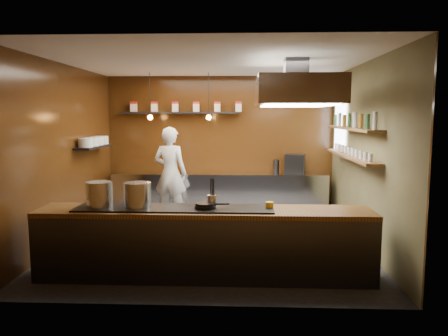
# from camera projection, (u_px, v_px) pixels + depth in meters

# --- Properties ---
(floor) EXTENTS (5.00, 5.00, 0.00)m
(floor) POSITION_uv_depth(u_px,v_px,m) (213.00, 242.00, 7.42)
(floor) COLOR black
(floor) RESTS_ON ground
(back_wall) EXTENTS (5.00, 0.00, 5.00)m
(back_wall) POSITION_uv_depth(u_px,v_px,m) (221.00, 144.00, 9.72)
(back_wall) COLOR black
(back_wall) RESTS_ON ground
(left_wall) EXTENTS (0.00, 5.00, 5.00)m
(left_wall) POSITION_uv_depth(u_px,v_px,m) (65.00, 154.00, 7.35)
(left_wall) COLOR black
(left_wall) RESTS_ON ground
(right_wall) EXTENTS (0.00, 5.00, 5.00)m
(right_wall) POSITION_uv_depth(u_px,v_px,m) (365.00, 155.00, 7.13)
(right_wall) COLOR brown
(right_wall) RESTS_ON ground
(ceiling) EXTENTS (5.00, 5.00, 0.00)m
(ceiling) POSITION_uv_depth(u_px,v_px,m) (213.00, 62.00, 7.06)
(ceiling) COLOR silver
(ceiling) RESTS_ON back_wall
(window_pane) EXTENTS (0.00, 1.00, 1.00)m
(window_pane) POSITION_uv_depth(u_px,v_px,m) (340.00, 127.00, 8.77)
(window_pane) COLOR white
(window_pane) RESTS_ON right_wall
(prep_counter) EXTENTS (4.60, 0.65, 0.90)m
(prep_counter) POSITION_uv_depth(u_px,v_px,m) (220.00, 193.00, 9.52)
(prep_counter) COLOR silver
(prep_counter) RESTS_ON floor
(pass_counter) EXTENTS (4.40, 0.72, 0.94)m
(pass_counter) POSITION_uv_depth(u_px,v_px,m) (204.00, 243.00, 5.78)
(pass_counter) COLOR #38383D
(pass_counter) RESTS_ON floor
(tin_shelf) EXTENTS (2.60, 0.26, 0.04)m
(tin_shelf) POSITION_uv_depth(u_px,v_px,m) (179.00, 113.00, 9.54)
(tin_shelf) COLOR black
(tin_shelf) RESTS_ON back_wall
(plate_shelf) EXTENTS (0.30, 1.40, 0.04)m
(plate_shelf) POSITION_uv_depth(u_px,v_px,m) (94.00, 147.00, 8.33)
(plate_shelf) COLOR black
(plate_shelf) RESTS_ON left_wall
(bottle_shelf_upper) EXTENTS (0.26, 2.80, 0.04)m
(bottle_shelf_upper) POSITION_uv_depth(u_px,v_px,m) (352.00, 129.00, 7.39)
(bottle_shelf_upper) COLOR brown
(bottle_shelf_upper) RESTS_ON right_wall
(bottle_shelf_lower) EXTENTS (0.26, 2.80, 0.04)m
(bottle_shelf_lower) POSITION_uv_depth(u_px,v_px,m) (351.00, 156.00, 7.44)
(bottle_shelf_lower) COLOR brown
(bottle_shelf_lower) RESTS_ON right_wall
(extractor_hood) EXTENTS (1.20, 2.00, 0.72)m
(extractor_hood) POSITION_uv_depth(u_px,v_px,m) (296.00, 91.00, 6.67)
(extractor_hood) COLOR #38383D
(extractor_hood) RESTS_ON ceiling
(pendant_left) EXTENTS (0.10, 0.10, 0.95)m
(pendant_left) POSITION_uv_depth(u_px,v_px,m) (150.00, 115.00, 8.91)
(pendant_left) COLOR black
(pendant_left) RESTS_ON ceiling
(pendant_right) EXTENTS (0.10, 0.10, 0.95)m
(pendant_right) POSITION_uv_depth(u_px,v_px,m) (209.00, 115.00, 8.86)
(pendant_right) COLOR black
(pendant_right) RESTS_ON ceiling
(storage_tins) EXTENTS (2.43, 0.13, 0.22)m
(storage_tins) POSITION_uv_depth(u_px,v_px,m) (186.00, 107.00, 9.51)
(storage_tins) COLOR beige
(storage_tins) RESTS_ON tin_shelf
(plate_stacks) EXTENTS (0.26, 1.16, 0.16)m
(plate_stacks) POSITION_uv_depth(u_px,v_px,m) (94.00, 141.00, 8.32)
(plate_stacks) COLOR white
(plate_stacks) RESTS_ON plate_shelf
(bottles) EXTENTS (0.06, 2.66, 0.24)m
(bottles) POSITION_uv_depth(u_px,v_px,m) (352.00, 120.00, 7.37)
(bottles) COLOR silver
(bottles) RESTS_ON bottle_shelf_upper
(wine_glasses) EXTENTS (0.07, 2.37, 0.13)m
(wine_glasses) POSITION_uv_depth(u_px,v_px,m) (351.00, 151.00, 7.43)
(wine_glasses) COLOR silver
(wine_glasses) RESTS_ON bottle_shelf_lower
(stockpot_large) EXTENTS (0.45, 0.45, 0.33)m
(stockpot_large) POSITION_uv_depth(u_px,v_px,m) (99.00, 194.00, 5.75)
(stockpot_large) COLOR silver
(stockpot_large) RESTS_ON pass_counter
(stockpot_small) EXTENTS (0.41, 0.41, 0.33)m
(stockpot_small) POSITION_uv_depth(u_px,v_px,m) (137.00, 195.00, 5.72)
(stockpot_small) COLOR #B2B4B9
(stockpot_small) RESTS_ON pass_counter
(utensil_crock) EXTENTS (0.17, 0.17, 0.16)m
(utensil_crock) POSITION_uv_depth(u_px,v_px,m) (212.00, 201.00, 5.73)
(utensil_crock) COLOR silver
(utensil_crock) RESTS_ON pass_counter
(frying_pan) EXTENTS (0.45, 0.28, 0.07)m
(frying_pan) POSITION_uv_depth(u_px,v_px,m) (206.00, 206.00, 5.68)
(frying_pan) COLOR black
(frying_pan) RESTS_ON pass_counter
(butter_jar) EXTENTS (0.11, 0.11, 0.10)m
(butter_jar) POSITION_uv_depth(u_px,v_px,m) (269.00, 205.00, 5.73)
(butter_jar) COLOR yellow
(butter_jar) RESTS_ON pass_counter
(espresso_machine) EXTENTS (0.48, 0.47, 0.41)m
(espresso_machine) POSITION_uv_depth(u_px,v_px,m) (295.00, 164.00, 9.41)
(espresso_machine) COLOR black
(espresso_machine) RESTS_ON prep_counter
(chef) EXTENTS (0.79, 0.62, 1.91)m
(chef) POSITION_uv_depth(u_px,v_px,m) (170.00, 173.00, 8.96)
(chef) COLOR silver
(chef) RESTS_ON floor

